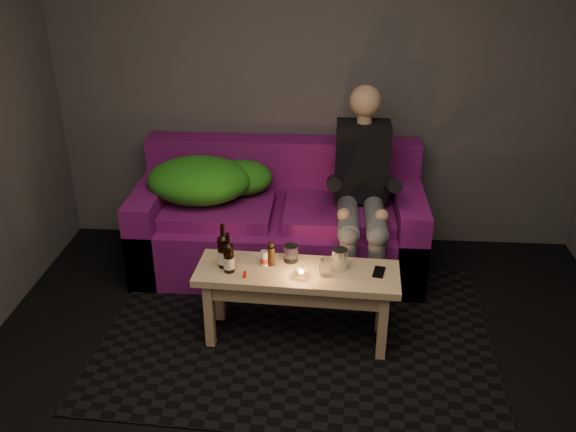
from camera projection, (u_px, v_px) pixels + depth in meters
name	position (u px, v px, depth m)	size (l,w,h in m)	color
room	(314.00, 98.00, 2.71)	(4.50, 4.50, 4.50)	silver
rug	(297.00, 332.00, 3.85)	(2.40, 1.75, 0.01)	black
sofa	(280.00, 224.00, 4.52)	(2.05, 0.92, 0.88)	#650E6A
green_blanket	(207.00, 180.00, 4.39)	(0.90, 0.62, 0.31)	#267B16
person	(362.00, 187.00, 4.16)	(0.37, 0.85, 1.37)	black
coffee_table	(297.00, 283.00, 3.63)	(1.22, 0.44, 0.49)	#E5B386
beer_bottle_a	(223.00, 251.00, 3.59)	(0.07, 0.07, 0.28)	black
beer_bottle_b	(229.00, 258.00, 3.54)	(0.06, 0.06, 0.25)	black
salt_shaker	(264.00, 258.00, 3.63)	(0.04, 0.04, 0.09)	silver
pepper_mill	(271.00, 256.00, 3.63)	(0.04, 0.04, 0.12)	black
tumbler_back	(291.00, 253.00, 3.67)	(0.09, 0.09, 0.10)	white
tealight	(301.00, 273.00, 3.52)	(0.06, 0.06, 0.04)	white
tumbler_front	(326.00, 267.00, 3.53)	(0.08, 0.08, 0.10)	white
steel_cup	(339.00, 259.00, 3.58)	(0.09, 0.09, 0.13)	silver
smartphone	(379.00, 272.00, 3.57)	(0.06, 0.13, 0.01)	black
red_lighter	(245.00, 275.00, 3.54)	(0.02, 0.07, 0.01)	red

